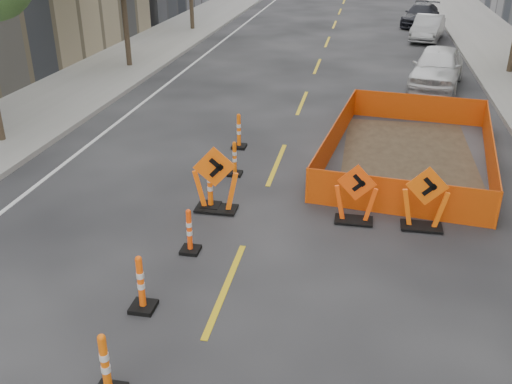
% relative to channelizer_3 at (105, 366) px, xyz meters
% --- Properties ---
extents(sidewalk_left, '(4.00, 90.00, 0.15)m').
position_rel_channelizer_3_xyz_m(sidewalk_left, '(-8.00, 10.87, -0.47)').
color(sidewalk_left, gray).
rests_on(sidewalk_left, ground).
extents(channelizer_3, '(0.43, 0.43, 1.08)m').
position_rel_channelizer_3_xyz_m(channelizer_3, '(0.00, 0.00, 0.00)').
color(channelizer_3, '#E55B09').
rests_on(channelizer_3, ground).
extents(channelizer_4, '(0.42, 0.42, 1.07)m').
position_rel_channelizer_3_xyz_m(channelizer_4, '(-0.25, 1.98, -0.01)').
color(channelizer_4, '#F4510A').
rests_on(channelizer_4, ground).
extents(channelizer_5, '(0.38, 0.38, 0.97)m').
position_rel_channelizer_3_xyz_m(channelizer_5, '(-0.00, 3.97, -0.06)').
color(channelizer_5, '#FF460A').
rests_on(channelizer_5, ground).
extents(channelizer_6, '(0.44, 0.44, 1.11)m').
position_rel_channelizer_3_xyz_m(channelizer_6, '(-0.11, 5.95, 0.01)').
color(channelizer_6, '#E95A09').
rests_on(channelizer_6, ground).
extents(channelizer_7, '(0.37, 0.37, 0.94)m').
position_rel_channelizer_3_xyz_m(channelizer_7, '(0.02, 7.93, -0.07)').
color(channelizer_7, '#E05E09').
rests_on(channelizer_7, ground).
extents(channelizer_8, '(0.41, 0.41, 1.05)m').
position_rel_channelizer_3_xyz_m(channelizer_8, '(-0.30, 9.92, -0.02)').
color(channelizer_8, '#F25F0A').
rests_on(channelizer_8, ground).
extents(chevron_sign_left, '(1.20, 0.92, 1.60)m').
position_rel_channelizer_3_xyz_m(chevron_sign_left, '(0.05, 5.84, 0.26)').
color(chevron_sign_left, '#FF5F0A').
rests_on(chevron_sign_left, ground).
extents(chevron_sign_center, '(0.99, 0.65, 1.41)m').
position_rel_channelizer_3_xyz_m(chevron_sign_center, '(3.22, 5.88, 0.16)').
color(chevron_sign_center, '#FF4A0A').
rests_on(chevron_sign_center, ground).
extents(chevron_sign_right, '(0.99, 0.60, 1.48)m').
position_rel_channelizer_3_xyz_m(chevron_sign_right, '(4.69, 5.87, 0.20)').
color(chevron_sign_right, '#F75B0A').
rests_on(chevron_sign_right, ground).
extents(safety_fence, '(5.06, 7.65, 0.90)m').
position_rel_channelizer_3_xyz_m(safety_fence, '(4.60, 9.96, -0.09)').
color(safety_fence, '#FE440D').
rests_on(safety_fence, ground).
extents(parked_car_near, '(2.71, 4.88, 1.57)m').
position_rel_channelizer_3_xyz_m(parked_car_near, '(6.04, 18.25, 0.24)').
color(parked_car_near, silver).
rests_on(parked_car_near, ground).
extents(parked_car_mid, '(2.27, 4.32, 1.36)m').
position_rel_channelizer_3_xyz_m(parked_car_mid, '(6.47, 28.47, 0.14)').
color(parked_car_mid, gray).
rests_on(parked_car_mid, ground).
extents(parked_car_far, '(2.93, 4.91, 1.33)m').
position_rel_channelizer_3_xyz_m(parked_car_far, '(6.42, 33.42, 0.13)').
color(parked_car_far, black).
rests_on(parked_car_far, ground).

